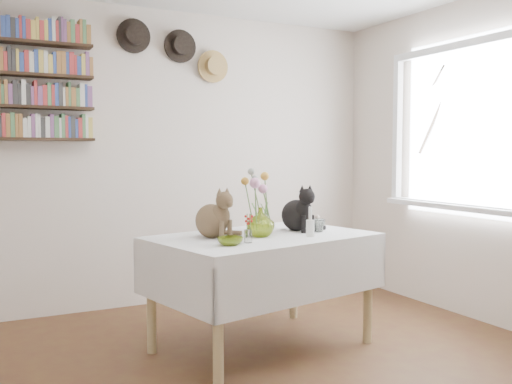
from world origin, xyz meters
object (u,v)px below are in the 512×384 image
tabby_cat (211,212)px  flower_vase (261,222)px  dining_table (263,263)px  bookshelf_unit (24,80)px  black_cat (297,207)px

tabby_cat → flower_vase: bearing=-42.1°
dining_table → bookshelf_unit: bearing=135.0°
dining_table → tabby_cat: 0.49m
dining_table → flower_vase: flower_vase is taller
dining_table → bookshelf_unit: bookshelf_unit is taller
black_cat → flower_vase: black_cat is taller
dining_table → tabby_cat: size_ratio=4.74×
black_cat → bookshelf_unit: bookshelf_unit is taller
dining_table → tabby_cat: bearing=168.8°
black_cat → flower_vase: size_ratio=1.73×
black_cat → flower_vase: (-0.36, -0.15, -0.07)m
tabby_cat → black_cat: same height
bookshelf_unit → flower_vase: bearing=-47.0°
tabby_cat → flower_vase: tabby_cat is taller
tabby_cat → bookshelf_unit: size_ratio=0.33×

